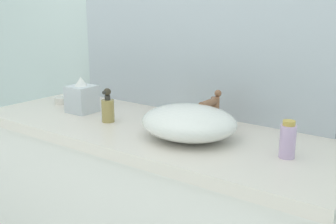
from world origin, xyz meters
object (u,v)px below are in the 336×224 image
object	(u,v)px
soap_dispenser	(108,108)
lotion_bottle	(288,140)
tissue_box	(82,97)
candle_jar	(61,101)
sink_basin	(189,122)

from	to	relation	value
soap_dispenser	lotion_bottle	xyz separation A→B (m)	(0.74, 0.04, 0.00)
soap_dispenser	tissue_box	size ratio (longest dim) A/B	0.88
soap_dispenser	tissue_box	world-z (taller)	tissue_box
lotion_bottle	tissue_box	world-z (taller)	tissue_box
lotion_bottle	tissue_box	distance (m)	0.94
candle_jar	sink_basin	bearing A→B (deg)	-5.34
sink_basin	tissue_box	xyz separation A→B (m)	(-0.59, 0.03, 0.01)
lotion_bottle	candle_jar	xyz separation A→B (m)	(-1.15, 0.05, -0.04)
sink_basin	soap_dispenser	bearing A→B (deg)	-177.16
sink_basin	lotion_bottle	bearing A→B (deg)	3.14
lotion_bottle	candle_jar	world-z (taller)	lotion_bottle
lotion_bottle	soap_dispenser	bearing A→B (deg)	-177.02
tissue_box	soap_dispenser	bearing A→B (deg)	-12.53
sink_basin	tissue_box	world-z (taller)	tissue_box
tissue_box	candle_jar	world-z (taller)	tissue_box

